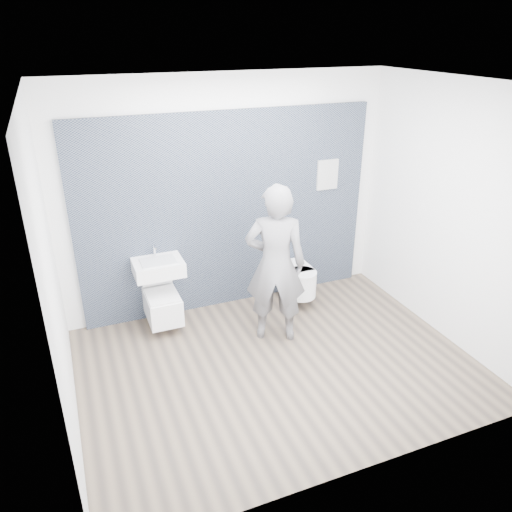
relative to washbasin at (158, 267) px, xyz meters
name	(u,v)px	position (x,y,z in m)	size (l,w,h in m)	color
ground	(277,364)	(0.94, -1.23, -0.75)	(4.00, 4.00, 0.00)	brown
room_shell	(281,207)	(0.94, -1.23, 0.99)	(4.00, 4.00, 4.00)	white
tile_wall	(231,300)	(0.94, 0.24, -0.75)	(3.60, 0.06, 2.40)	black
washbasin	(158,267)	(0.00, 0.00, 0.00)	(0.55, 0.41, 0.42)	white
toilet_square	(163,304)	(0.00, -0.06, -0.46)	(0.37, 0.54, 0.72)	white
toilet_rounded	(297,280)	(1.71, -0.11, -0.44)	(0.37, 0.63, 0.34)	white
info_placard	(321,284)	(2.24, 0.19, -0.75)	(0.28, 0.03, 0.38)	white
visitor	(275,265)	(1.13, -0.72, 0.15)	(0.66, 0.43, 1.80)	slate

